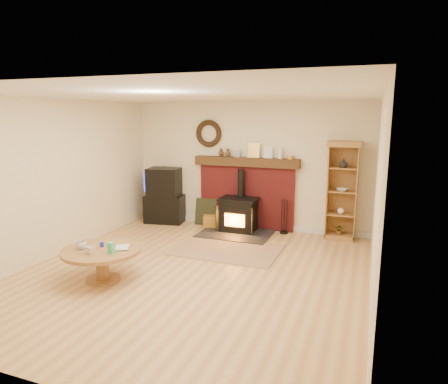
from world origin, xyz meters
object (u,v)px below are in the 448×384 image
at_px(tv_unit, 165,196).
at_px(curio_cabinet, 342,191).
at_px(wood_stove, 238,216).
at_px(coffee_table, 101,255).

relative_size(tv_unit, curio_cabinet, 0.65).
height_order(wood_stove, coffee_table, wood_stove).
bearing_deg(wood_stove, tv_unit, 173.64).
relative_size(wood_stove, coffee_table, 1.25).
xyz_separation_m(wood_stove, coffee_table, (-1.06, -2.95, 0.05)).
height_order(tv_unit, coffee_table, tv_unit).
bearing_deg(coffee_table, tv_unit, 102.62).
bearing_deg(coffee_table, curio_cabinet, 46.89).
distance_m(curio_cabinet, coffee_table, 4.46).
bearing_deg(tv_unit, curio_cabinet, 1.31).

